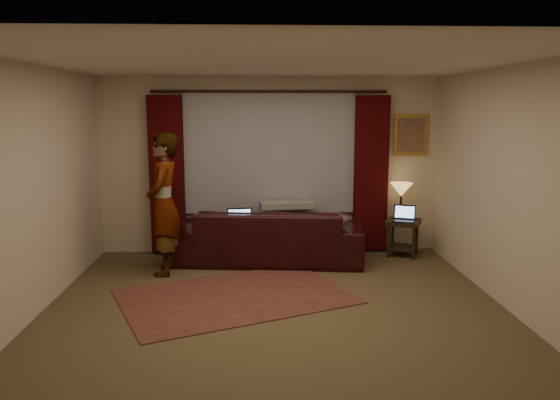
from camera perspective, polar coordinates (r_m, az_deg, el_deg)
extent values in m
cube|color=brown|center=(5.99, -0.47, -11.49)|extent=(5.00, 5.00, 0.01)
cube|color=silver|center=(5.60, -0.51, 14.21)|extent=(5.00, 5.00, 0.02)
cube|color=beige|center=(8.13, -1.10, 3.62)|extent=(5.00, 0.02, 2.60)
cube|color=beige|center=(3.20, 1.06, -5.87)|extent=(5.00, 0.02, 2.60)
cube|color=beige|center=(6.10, -24.67, 0.70)|extent=(0.02, 5.00, 2.60)
cube|color=beige|center=(6.25, 23.06, 1.02)|extent=(0.02, 5.00, 2.60)
cube|color=#9B9CA2|center=(8.05, -1.09, 4.99)|extent=(2.50, 0.05, 1.80)
cube|color=#350506|center=(8.14, -11.71, 2.58)|extent=(0.50, 0.14, 2.30)
cube|color=#350506|center=(8.21, 9.46, 2.71)|extent=(0.50, 0.14, 2.30)
cylinder|color=black|center=(7.98, -1.11, 11.28)|extent=(0.04, 0.04, 3.40)
cube|color=#BD8F3B|center=(8.38, 13.50, 6.63)|extent=(0.50, 0.04, 0.60)
imported|color=black|center=(7.67, -1.07, -2.63)|extent=(2.69, 1.38, 1.04)
cube|color=gray|center=(7.86, 0.71, 1.50)|extent=(0.79, 0.40, 0.09)
ellipsoid|color=#7C3E50|center=(7.51, 5.30, -2.14)|extent=(0.52, 0.41, 0.21)
cube|color=brown|center=(6.40, -4.66, -10.01)|extent=(2.98, 2.54, 0.01)
cube|color=black|center=(8.21, 12.71, -3.87)|extent=(0.61, 0.61, 0.53)
imported|color=gray|center=(7.19, -12.05, -0.44)|extent=(0.55, 0.55, 1.84)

